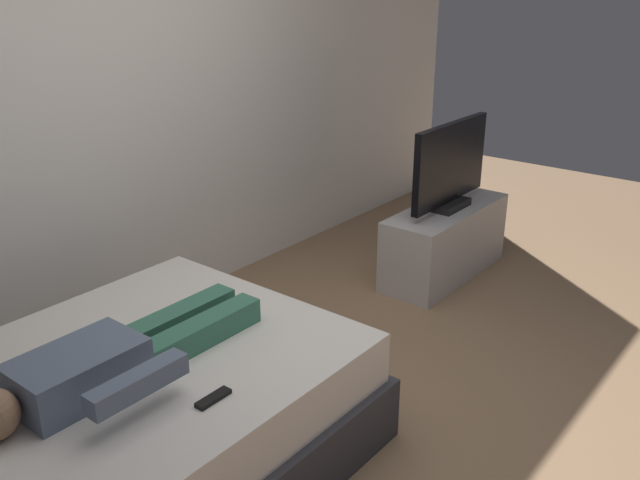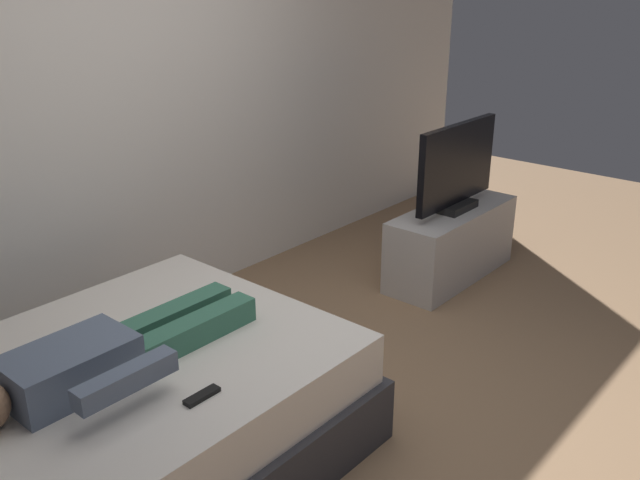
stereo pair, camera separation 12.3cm
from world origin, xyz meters
name	(u,v)px [view 1 (the left image)]	position (x,y,z in m)	size (l,w,h in m)	color
ground_plane	(367,423)	(0.00, 0.00, 0.00)	(10.00, 10.00, 0.00)	#8C6B4C
back_wall	(163,81)	(0.40, 1.81, 1.40)	(6.40, 0.10, 2.80)	silver
bed	(106,437)	(-1.03, 0.58, 0.26)	(2.10, 1.48, 0.54)	#333338
person	(111,362)	(-1.00, 0.52, 0.62)	(1.26, 0.46, 0.18)	slate
remote	(213,398)	(-0.85, 0.12, 0.55)	(0.15, 0.04, 0.02)	black
tv_stand	(445,241)	(1.75, 0.57, 0.25)	(1.10, 0.40, 0.50)	#B7B2AD
tv	(450,167)	(1.75, 0.57, 0.78)	(0.88, 0.20, 0.59)	black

